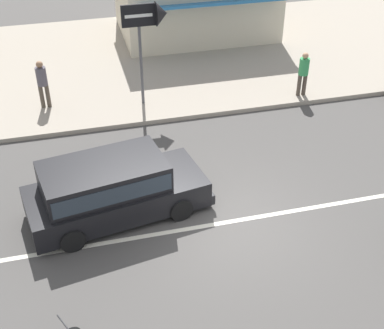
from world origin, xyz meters
The scene contains 7 objects.
ground_plane centered at (0.00, 0.00, 0.00)m, with size 160.00×160.00×0.00m, color #4C4947.
lane_centre_stripe centered at (0.00, 0.00, 0.00)m, with size 50.40×0.14×0.01m, color silver.
kerb_strip centered at (0.00, 10.20, 0.07)m, with size 68.00×10.00×0.15m, color #9E9384.
minivan_black_0 centered at (-2.72, 1.04, 0.84)m, with size 4.77×2.54×1.56m.
arrow_signboard centered at (-0.46, 6.42, 3.05)m, with size 1.44×0.77×3.44m.
pedestrian_near_clock centered at (4.45, 5.69, 1.06)m, with size 0.34×0.34×1.57m.
pedestrian_mid_kerb centered at (-4.21, 6.98, 1.11)m, with size 0.34×0.34×1.65m.
Camera 1 is at (-3.37, -9.62, 8.83)m, focal length 50.00 mm.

